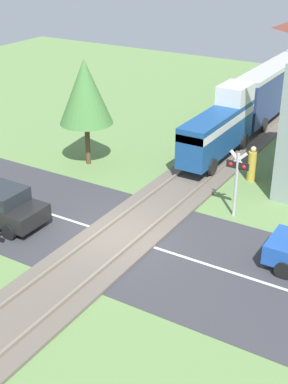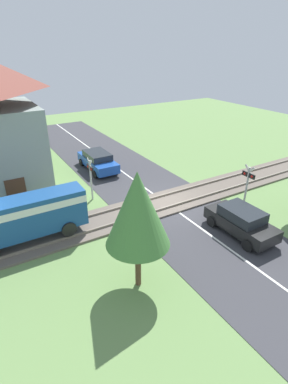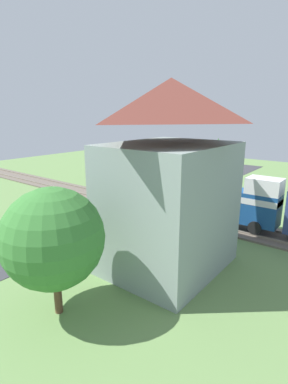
{
  "view_description": "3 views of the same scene",
  "coord_description": "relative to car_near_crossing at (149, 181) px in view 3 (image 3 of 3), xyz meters",
  "views": [
    {
      "loc": [
        9.54,
        -14.1,
        10.27
      ],
      "look_at": [
        0.0,
        1.6,
        1.2
      ],
      "focal_mm": 50.0,
      "sensor_mm": 36.0,
      "label": 1
    },
    {
      "loc": [
        -13.49,
        9.63,
        8.98
      ],
      "look_at": [
        0.0,
        1.6,
        1.2
      ],
      "focal_mm": 28.0,
      "sensor_mm": 36.0,
      "label": 2
    },
    {
      "loc": [
        17.21,
        15.07,
        6.96
      ],
      "look_at": [
        0.0,
        1.6,
        1.2
      ],
      "focal_mm": 28.0,
      "sensor_mm": 36.0,
      "label": 3
    }
  ],
  "objects": [
    {
      "name": "road_surface",
      "position": [
        4.71,
        1.44,
        -0.76
      ],
      "size": [
        48.0,
        6.4,
        0.02
      ],
      "color": "#38383D",
      "rests_on": "ground_plane"
    },
    {
      "name": "car_far_side",
      "position": [
        12.1,
        2.88,
        0.0
      ],
      "size": [
        4.5,
        1.9,
        1.46
      ],
      "color": "#1E4CA8",
      "rests_on": "ground_plane"
    },
    {
      "name": "track_bed",
      "position": [
        4.71,
        1.44,
        -0.7
      ],
      "size": [
        2.8,
        48.0,
        0.24
      ],
      "color": "#665B51",
      "rests_on": "ground_plane"
    },
    {
      "name": "car_near_crossing",
      "position": [
        0.0,
        0.0,
        0.0
      ],
      "size": [
        3.87,
        1.81,
        1.47
      ],
      "color": "black",
      "rests_on": "ground_plane"
    },
    {
      "name": "ground_plane",
      "position": [
        4.71,
        1.44,
        -0.77
      ],
      "size": [
        60.0,
        60.0,
        0.0
      ],
      "primitive_type": "plane",
      "color": "#66894C"
    },
    {
      "name": "crossing_signal_west_approach",
      "position": [
        1.83,
        -2.3,
        1.02
      ],
      "size": [
        0.9,
        0.18,
        2.76
      ],
      "color": "#B7B7B7",
      "rests_on": "ground_plane"
    },
    {
      "name": "tree_by_station",
      "position": [
        16.43,
        8.32,
        2.1
      ],
      "size": [
        3.51,
        3.51,
        4.63
      ],
      "color": "brown",
      "rests_on": "ground_plane"
    },
    {
      "name": "station_building",
      "position": [
        11.15,
        9.48,
        3.31
      ],
      "size": [
        6.0,
        4.89,
        8.36
      ],
      "color": "gray",
      "rests_on": "ground_plane"
    },
    {
      "name": "tree_beyond_track",
      "position": [
        -0.42,
        -4.37,
        2.3
      ],
      "size": [
        2.19,
        2.19,
        4.19
      ],
      "color": "brown",
      "rests_on": "ground_plane"
    },
    {
      "name": "tree_roadside_hedge",
      "position": [
        -0.5,
        6.42,
        2.79
      ],
      "size": [
        2.5,
        2.5,
        5.07
      ],
      "color": "brown",
      "rests_on": "ground_plane"
    },
    {
      "name": "pedestrian_by_station",
      "position": [
        6.96,
        8.68,
        -0.02
      ],
      "size": [
        0.41,
        0.41,
        1.64
      ],
      "color": "gold",
      "rests_on": "ground_plane"
    },
    {
      "name": "crossing_signal_east_approach",
      "position": [
        7.59,
        5.18,
        1.02
      ],
      "size": [
        0.9,
        0.18,
        2.76
      ],
      "color": "#B7B7B7",
      "rests_on": "ground_plane"
    }
  ]
}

